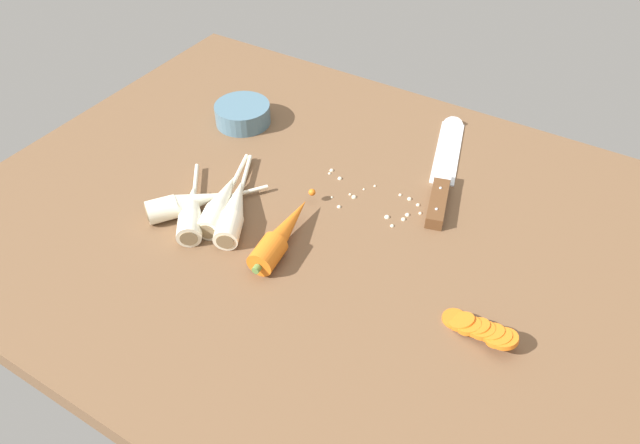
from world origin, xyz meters
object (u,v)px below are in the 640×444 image
Objects in this scene: parsnip_mid_right at (221,203)px; parsnip_front at (188,203)px; parsnip_mid_left at (234,209)px; prep_bowl at (243,113)px; parsnip_back at (191,211)px; carrot_slice_stack at (480,329)px; whole_carrot at (282,234)px; chefs_knife at (446,163)px.

parsnip_front is at bearing -148.59° from parsnip_mid_right.
prep_bowl is (-16.03, 23.79, 0.17)cm from parsnip_mid_left.
carrot_slice_stack is (48.66, 2.48, -0.76)cm from parsnip_back.
prep_bowl is (-10.31, 27.76, 0.17)cm from parsnip_back.
carrot_slice_stack is at bearing -0.92° from whole_carrot.
parsnip_mid_left and prep_bowl have the same top height.
parsnip_mid_right is 45.80cm from carrot_slice_stack.
carrot_slice_stack is (42.94, -1.48, -0.76)cm from parsnip_mid_left.
carrot_slice_stack is at bearing -23.20° from prep_bowl.
chefs_knife is 41.15cm from prep_bowl.
chefs_knife is at bearing 49.79° from parsnip_back.
carrot_slice_stack is (50.50, 1.28, -0.76)cm from parsnip_front.
prep_bowl is (-13.20, 23.67, 0.17)cm from parsnip_mid_right.
parsnip_back is (1.83, -1.20, 0.00)cm from parsnip_front.
whole_carrot is 0.96× the size of parsnip_mid_right.
parsnip_back is (-30.07, -35.56, 1.33)cm from chefs_knife.
chefs_knife is at bearing 119.35° from carrot_slice_stack.
parsnip_back is (-5.73, -3.97, 0.00)cm from parsnip_mid_left.
whole_carrot reaches higher than prep_bowl.
parsnip_mid_left is 1.03× the size of parsnip_mid_right.
whole_carrot is 32.90cm from carrot_slice_stack.
parsnip_mid_right is at bearing 175.23° from whole_carrot.
parsnip_front and parsnip_back have the same top height.
chefs_knife is 37.95cm from carrot_slice_stack.
parsnip_mid_right is 1.95× the size of carrot_slice_stack.
whole_carrot is 0.93× the size of parsnip_mid_left.
parsnip_mid_left and parsnip_mid_right have the same top height.
parsnip_front is at bearing -174.12° from whole_carrot.
chefs_knife is at bearing 49.20° from parsnip_mid_right.
parsnip_mid_left is (-10.05, 0.95, -0.12)cm from whole_carrot.
whole_carrot is at bearing 10.81° from parsnip_back.
carrot_slice_stack is (32.88, -0.53, -0.88)cm from whole_carrot.
parsnip_mid_left reaches higher than chefs_knife.
prep_bowl is (-40.37, -7.80, 1.50)cm from chefs_knife.
prep_bowl is at bearing -169.06° from chefs_knife.
parsnip_front is 1.04× the size of parsnip_back.
parsnip_front is at bearing 146.79° from parsnip_back.
whole_carrot is at bearing -43.49° from prep_bowl.
parsnip_mid_left is 2.84cm from parsnip_mid_right.
parsnip_mid_right is at bearing 31.41° from parsnip_front.
prep_bowl reaches higher than chefs_knife.
chefs_knife is 41.60cm from parsnip_mid_right.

